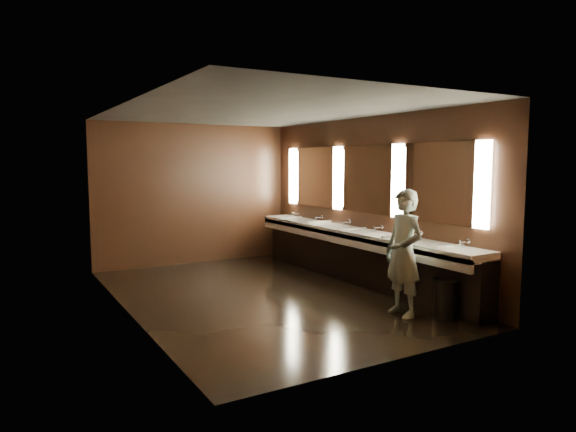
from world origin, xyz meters
name	(u,v)px	position (x,y,z in m)	size (l,w,h in m)	color
floor	(263,295)	(0.00, 0.00, 0.00)	(6.00, 6.00, 0.00)	black
ceiling	(262,111)	(0.00, 0.00, 2.80)	(4.00, 6.00, 0.02)	#2D2D2B
wall_back	(194,194)	(0.00, 3.00, 1.40)	(4.00, 0.02, 2.80)	black
wall_front	(398,226)	(0.00, -3.00, 1.40)	(4.00, 0.02, 2.80)	black
wall_left	(127,211)	(-2.00, 0.00, 1.40)	(0.02, 6.00, 2.80)	black
wall_right	(366,200)	(2.00, 0.00, 1.40)	(0.02, 6.00, 2.80)	black
sink_counter	(356,253)	(1.79, 0.00, 0.50)	(0.55, 5.40, 1.01)	black
mirror_band	(366,179)	(1.98, 0.00, 1.75)	(0.06, 5.03, 1.15)	#FFF4CF
person	(404,253)	(1.16, -1.85, 0.84)	(0.62, 0.40, 1.69)	#91C8D8
trash_bin	(446,298)	(1.58, -2.21, 0.25)	(0.33, 0.33, 0.51)	black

